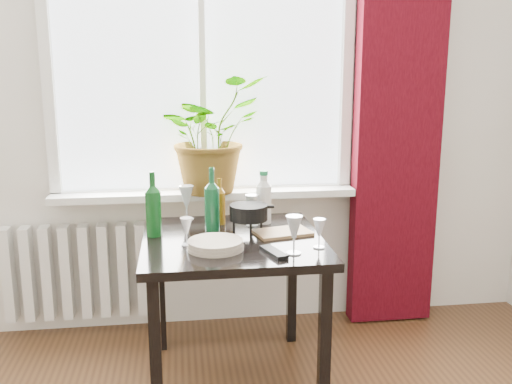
{
  "coord_description": "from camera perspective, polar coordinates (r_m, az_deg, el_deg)",
  "views": [
    {
      "loc": [
        -0.15,
        -1.04,
        1.55
      ],
      "look_at": [
        0.21,
        1.55,
        0.96
      ],
      "focal_mm": 40.0,
      "sensor_mm": 36.0,
      "label": 1
    }
  ],
  "objects": [
    {
      "name": "cleaning_bottle",
      "position": [
        2.95,
        0.78,
        -0.49
      ],
      "size": [
        0.1,
        0.1,
        0.28
      ],
      "primitive_type": null,
      "rotation": [
        0.0,
        0.0,
        -0.39
      ],
      "color": "silver",
      "rests_on": "table"
    },
    {
      "name": "wineglass_back_left",
      "position": [
        3.04,
        -6.96,
        -1.03
      ],
      "size": [
        0.1,
        0.1,
        0.19
      ],
      "primitive_type": null,
      "rotation": [
        0.0,
        0.0,
        0.27
      ],
      "color": "silver",
      "rests_on": "table"
    },
    {
      "name": "wine_bottle_left",
      "position": [
        2.76,
        -10.25,
        -1.13
      ],
      "size": [
        0.09,
        0.09,
        0.32
      ],
      "primitive_type": null,
      "rotation": [
        0.0,
        0.0,
        0.2
      ],
      "color": "#0C4215",
      "rests_on": "table"
    },
    {
      "name": "wineglass_front_left",
      "position": [
        2.61,
        -6.96,
        -3.93
      ],
      "size": [
        0.06,
        0.06,
        0.13
      ],
      "primitive_type": null,
      "rotation": [
        0.0,
        0.0,
        0.18
      ],
      "color": "silver",
      "rests_on": "table"
    },
    {
      "name": "wineglass_back_center",
      "position": [
        2.91,
        -0.4,
        -1.79
      ],
      "size": [
        0.09,
        0.09,
        0.17
      ],
      "primitive_type": null,
      "rotation": [
        0.0,
        0.0,
        -0.28
      ],
      "color": "silver",
      "rests_on": "table"
    },
    {
      "name": "wineglass_front_right",
      "position": [
        2.48,
        3.82,
        -4.26
      ],
      "size": [
        0.09,
        0.09,
        0.18
      ],
      "primitive_type": null,
      "rotation": [
        0.0,
        0.0,
        -0.27
      ],
      "color": "silver",
      "rests_on": "table"
    },
    {
      "name": "wineglass_far_right",
      "position": [
        2.58,
        6.34,
        -4.11
      ],
      "size": [
        0.08,
        0.08,
        0.14
      ],
      "primitive_type": null,
      "rotation": [
        0.0,
        0.0,
        -0.35
      ],
      "color": "silver",
      "rests_on": "table"
    },
    {
      "name": "wine_bottle_right",
      "position": [
        2.82,
        -4.43,
        -0.68
      ],
      "size": [
        0.1,
        0.1,
        0.32
      ],
      "primitive_type": null,
      "rotation": [
        0.0,
        0.0,
        0.37
      ],
      "color": "#0C4120",
      "rests_on": "table"
    },
    {
      "name": "potted_plant",
      "position": [
        3.19,
        -4.6,
        5.74
      ],
      "size": [
        0.77,
        0.76,
        0.65
      ],
      "primitive_type": "imported",
      "rotation": [
        0.0,
        0.0,
        0.67
      ],
      "color": "#1E701D",
      "rests_on": "windowsill"
    },
    {
      "name": "window",
      "position": [
        3.27,
        -5.45,
        13.48
      ],
      "size": [
        1.72,
        0.08,
        1.62
      ],
      "color": "white",
      "rests_on": "ground"
    },
    {
      "name": "radiator",
      "position": [
        3.48,
        -17.53,
        -7.59
      ],
      "size": [
        0.8,
        0.1,
        0.55
      ],
      "color": "white",
      "rests_on": "ground"
    },
    {
      "name": "fondue_pot",
      "position": [
        2.78,
        -0.75,
        -2.72
      ],
      "size": [
        0.25,
        0.23,
        0.15
      ],
      "primitive_type": null,
      "rotation": [
        0.0,
        0.0,
        0.23
      ],
      "color": "black",
      "rests_on": "table"
    },
    {
      "name": "tv_remote",
      "position": [
        2.49,
        1.79,
        -6.05
      ],
      "size": [
        0.11,
        0.18,
        0.02
      ],
      "primitive_type": "cube",
      "rotation": [
        0.0,
        0.0,
        0.32
      ],
      "color": "black",
      "rests_on": "table"
    },
    {
      "name": "table",
      "position": [
        2.76,
        -2.33,
        -6.44
      ],
      "size": [
        0.85,
        0.85,
        0.74
      ],
      "color": "black",
      "rests_on": "ground"
    },
    {
      "name": "bottle_amber",
      "position": [
        2.94,
        -3.67,
        -0.9
      ],
      "size": [
        0.06,
        0.06,
        0.24
      ],
      "primitive_type": null,
      "rotation": [
        0.0,
        0.0,
        -0.08
      ],
      "color": "brown",
      "rests_on": "table"
    },
    {
      "name": "windowsill",
      "position": [
        3.28,
        -5.11,
        -0.17
      ],
      "size": [
        1.72,
        0.2,
        0.04
      ],
      "color": "white",
      "rests_on": "ground"
    },
    {
      "name": "cutting_board",
      "position": [
        2.79,
        2.67,
        -4.05
      ],
      "size": [
        0.3,
        0.22,
        0.01
      ],
      "primitive_type": "cube",
      "rotation": [
        0.0,
        0.0,
        0.22
      ],
      "color": "olive",
      "rests_on": "table"
    },
    {
      "name": "plate_stack",
      "position": [
        2.56,
        -4.08,
        -5.27
      ],
      "size": [
        0.32,
        0.32,
        0.04
      ],
      "primitive_type": "cylinder",
      "rotation": [
        0.0,
        0.0,
        -0.27
      ],
      "color": "#BEB19E",
      "rests_on": "table"
    },
    {
      "name": "curtain",
      "position": [
        3.42,
        14.05,
        8.02
      ],
      "size": [
        0.5,
        0.12,
        2.56
      ],
      "color": "#34040C",
      "rests_on": "ground"
    }
  ]
}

